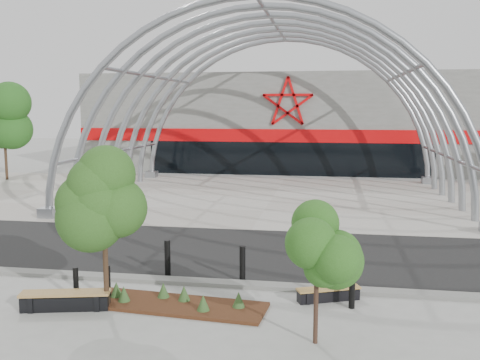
{
  "coord_description": "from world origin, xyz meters",
  "views": [
    {
      "loc": [
        3.27,
        -15.32,
        5.27
      ],
      "look_at": [
        0.0,
        4.0,
        2.6
      ],
      "focal_mm": 40.0,
      "sensor_mm": 36.0,
      "label": 1
    }
  ],
  "objects_px": {
    "street_tree_0": "(103,193)",
    "bollard_2": "(168,258)",
    "street_tree_1": "(317,246)",
    "bench_1": "(328,294)",
    "bench_0": "(66,301)"
  },
  "relations": [
    {
      "from": "street_tree_0",
      "to": "bollard_2",
      "type": "height_order",
      "value": "street_tree_0"
    },
    {
      "from": "street_tree_1",
      "to": "bench_1",
      "type": "distance_m",
      "value": 3.44
    },
    {
      "from": "street_tree_1",
      "to": "bench_1",
      "type": "relative_size",
      "value": 1.74
    },
    {
      "from": "street_tree_1",
      "to": "bollard_2",
      "type": "height_order",
      "value": "street_tree_1"
    },
    {
      "from": "street_tree_1",
      "to": "bench_1",
      "type": "height_order",
      "value": "street_tree_1"
    },
    {
      "from": "bench_0",
      "to": "bollard_2",
      "type": "distance_m",
      "value": 3.67
    },
    {
      "from": "street_tree_0",
      "to": "bench_0",
      "type": "relative_size",
      "value": 1.81
    },
    {
      "from": "bench_1",
      "to": "bollard_2",
      "type": "distance_m",
      "value": 5.2
    },
    {
      "from": "street_tree_1",
      "to": "bollard_2",
      "type": "bearing_deg",
      "value": 138.93
    },
    {
      "from": "street_tree_0",
      "to": "bench_0",
      "type": "bearing_deg",
      "value": -165.64
    },
    {
      "from": "street_tree_1",
      "to": "bollard_2",
      "type": "relative_size",
      "value": 2.72
    },
    {
      "from": "street_tree_1",
      "to": "bench_0",
      "type": "height_order",
      "value": "street_tree_1"
    },
    {
      "from": "street_tree_1",
      "to": "bench_1",
      "type": "bearing_deg",
      "value": 84.25
    },
    {
      "from": "bench_0",
      "to": "bench_1",
      "type": "distance_m",
      "value": 7.04
    },
    {
      "from": "street_tree_0",
      "to": "bollard_2",
      "type": "distance_m",
      "value": 3.92
    }
  ]
}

